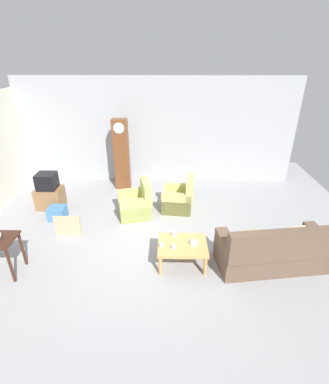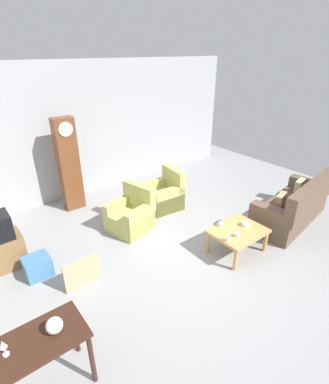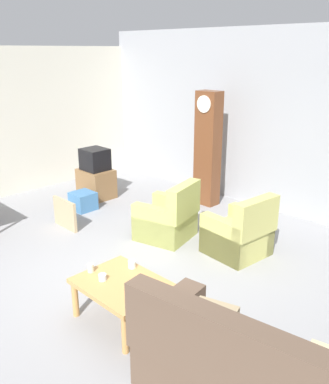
# 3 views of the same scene
# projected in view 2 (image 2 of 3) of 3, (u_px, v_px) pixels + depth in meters

# --- Properties ---
(ground_plane) EXTENTS (10.40, 10.40, 0.00)m
(ground_plane) POSITION_uv_depth(u_px,v_px,m) (190.00, 250.00, 5.47)
(ground_plane) COLOR gray
(garage_door_wall) EXTENTS (8.40, 0.16, 3.20)m
(garage_door_wall) POSITION_uv_depth(u_px,v_px,m) (95.00, 128.00, 7.30)
(garage_door_wall) COLOR #9EA0A5
(garage_door_wall) RESTS_ON ground_plane
(couch_floral) EXTENTS (2.20, 1.15, 1.04)m
(couch_floral) POSITION_uv_depth(u_px,v_px,m) (293.00, 207.00, 6.23)
(couch_floral) COLOR brown
(couch_floral) RESTS_ON ground_plane
(armchair_olive_near) EXTENTS (0.95, 0.93, 0.92)m
(armchair_olive_near) POSITION_uv_depth(u_px,v_px,m) (131.00, 216.00, 6.00)
(armchair_olive_near) COLOR tan
(armchair_olive_near) RESTS_ON ground_plane
(armchair_olive_far) EXTENTS (0.86, 0.84, 0.92)m
(armchair_olive_far) POSITION_uv_depth(u_px,v_px,m) (164.00, 195.00, 6.84)
(armchair_olive_far) COLOR tan
(armchair_olive_far) RESTS_ON ground_plane
(coffee_table_wood) EXTENTS (0.96, 0.76, 0.47)m
(coffee_table_wood) POSITION_uv_depth(u_px,v_px,m) (238.00, 233.00, 5.27)
(coffee_table_wood) COLOR tan
(coffee_table_wood) RESTS_ON ground_plane
(console_table_dark) EXTENTS (1.30, 0.56, 0.79)m
(console_table_dark) POSITION_uv_depth(u_px,v_px,m) (21.00, 358.00, 2.87)
(console_table_dark) COLOR #381E14
(console_table_dark) RESTS_ON ground_plane
(grandfather_clock) EXTENTS (0.44, 0.30, 2.12)m
(grandfather_clock) POSITION_uv_depth(u_px,v_px,m) (69.00, 165.00, 6.50)
(grandfather_clock) COLOR brown
(grandfather_clock) RESTS_ON ground_plane
(tv_stand_cabinet) EXTENTS (0.68, 0.52, 0.57)m
(tv_stand_cabinet) POSITION_uv_depth(u_px,v_px,m) (2.00, 252.00, 4.96)
(tv_stand_cabinet) COLOR brown
(tv_stand_cabinet) RESTS_ON ground_plane
(framed_picture_leaning) EXTENTS (0.60, 0.05, 0.50)m
(framed_picture_leaning) POSITION_uv_depth(u_px,v_px,m) (83.00, 273.00, 4.56)
(framed_picture_leaning) COLOR tan
(framed_picture_leaning) RESTS_ON ground_plane
(storage_box_blue) EXTENTS (0.41, 0.39, 0.33)m
(storage_box_blue) POSITION_uv_depth(u_px,v_px,m) (38.00, 266.00, 4.82)
(storage_box_blue) COLOR teal
(storage_box_blue) RESTS_ON ground_plane
(glass_dome_cloche) EXTENTS (0.17, 0.17, 0.17)m
(glass_dome_cloche) POSITION_uv_depth(u_px,v_px,m) (54.00, 325.00, 2.96)
(glass_dome_cloche) COLOR silver
(glass_dome_cloche) RESTS_ON console_table_dark
(cup_white_porcelain) EXTENTS (0.09, 0.09, 0.09)m
(cup_white_porcelain) POSITION_uv_depth(u_px,v_px,m) (221.00, 224.00, 5.34)
(cup_white_porcelain) COLOR white
(cup_white_porcelain) RESTS_ON coffee_table_wood
(cup_blue_rimmed) EXTENTS (0.09, 0.09, 0.07)m
(cup_blue_rimmed) POSITION_uv_depth(u_px,v_px,m) (237.00, 235.00, 5.05)
(cup_blue_rimmed) COLOR silver
(cup_blue_rimmed) RESTS_ON coffee_table_wood
(cup_cream_tall) EXTENTS (0.07, 0.07, 0.09)m
(cup_cream_tall) POSITION_uv_depth(u_px,v_px,m) (228.00, 239.00, 4.92)
(cup_cream_tall) COLOR beige
(cup_cream_tall) RESTS_ON coffee_table_wood
(bowl_white_stacked) EXTENTS (0.15, 0.15, 0.07)m
(bowl_white_stacked) POSITION_uv_depth(u_px,v_px,m) (246.00, 224.00, 5.35)
(bowl_white_stacked) COLOR white
(bowl_white_stacked) RESTS_ON coffee_table_wood
(wine_glass_short) EXTENTS (0.07, 0.07, 0.20)m
(wine_glass_short) POSITION_uv_depth(u_px,v_px,m) (3.00, 346.00, 2.71)
(wine_glass_short) COLOR silver
(wine_glass_short) RESTS_ON console_table_dark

